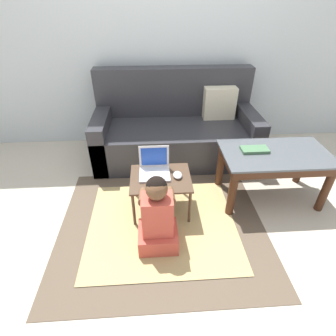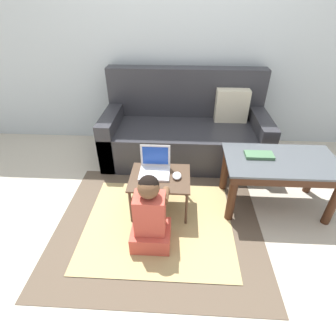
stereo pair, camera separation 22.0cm
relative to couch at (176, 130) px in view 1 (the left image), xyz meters
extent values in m
plane|color=beige|center=(-0.09, -1.13, -0.31)|extent=(16.00, 16.00, 0.00)
cube|color=silver|center=(-0.09, 0.44, 0.94)|extent=(9.00, 0.06, 2.50)
cube|color=brown|center=(-0.22, -1.17, -0.31)|extent=(1.71, 1.49, 0.01)
cube|color=tan|center=(-0.22, -1.17, -0.30)|extent=(1.23, 1.07, 0.00)
cube|color=#2D2D33|center=(-0.01, -0.07, -0.11)|extent=(1.79, 0.84, 0.40)
cube|color=#2D2D33|center=(-0.01, 0.26, 0.37)|extent=(1.79, 0.19, 0.54)
cube|color=#2D2D33|center=(-0.83, -0.07, -0.03)|extent=(0.16, 0.84, 0.55)
cube|color=#2D2D33|center=(0.81, -0.07, -0.03)|extent=(0.16, 0.84, 0.55)
cube|color=beige|center=(0.51, 0.10, 0.27)|extent=(0.36, 0.14, 0.36)
cube|color=#4C5156|center=(0.80, -0.86, 0.17)|extent=(0.93, 0.54, 0.02)
cube|color=#422314|center=(0.80, -0.86, 0.13)|extent=(0.90, 0.51, 0.07)
cylinder|color=#422314|center=(0.38, -1.07, -0.07)|extent=(0.07, 0.07, 0.47)
cylinder|color=#422314|center=(1.21, -1.07, -0.07)|extent=(0.07, 0.07, 0.47)
cylinder|color=#422314|center=(0.38, -0.65, -0.07)|extent=(0.07, 0.07, 0.47)
cylinder|color=#422314|center=(1.21, -0.65, -0.07)|extent=(0.07, 0.07, 0.47)
cube|color=#4C3828|center=(-0.22, -0.97, 0.03)|extent=(0.51, 0.42, 0.02)
cylinder|color=#4C3828|center=(-0.45, -1.16, -0.14)|extent=(0.02, 0.02, 0.34)
cylinder|color=#4C3828|center=(0.01, -1.16, -0.14)|extent=(0.02, 0.02, 0.34)
cylinder|color=#4C3828|center=(-0.45, -0.79, -0.14)|extent=(0.02, 0.02, 0.34)
cylinder|color=#4C3828|center=(0.01, -0.79, -0.14)|extent=(0.02, 0.02, 0.34)
cube|color=silver|center=(-0.27, -0.94, 0.05)|extent=(0.26, 0.22, 0.02)
cube|color=silver|center=(-0.27, -0.96, 0.06)|extent=(0.21, 0.13, 0.00)
cube|color=silver|center=(-0.27, -0.83, 0.17)|extent=(0.26, 0.01, 0.21)
cube|color=#1E47B7|center=(-0.27, -0.84, 0.17)|extent=(0.22, 0.00, 0.17)
ellipsoid|color=silver|center=(-0.07, -0.97, 0.06)|extent=(0.07, 0.11, 0.04)
cube|color=#CC4C3D|center=(-0.26, -1.38, -0.23)|extent=(0.30, 0.26, 0.15)
cube|color=#CC4C3D|center=(-0.26, -1.38, 0.01)|extent=(0.22, 0.17, 0.32)
sphere|color=brown|center=(-0.26, -1.38, 0.24)|extent=(0.15, 0.15, 0.15)
sphere|color=black|center=(-0.26, -1.37, 0.26)|extent=(0.15, 0.15, 0.15)
cylinder|color=brown|center=(-0.36, -1.26, 0.09)|extent=(0.06, 0.24, 0.13)
cylinder|color=brown|center=(-0.15, -1.26, 0.09)|extent=(0.06, 0.24, 0.13)
cube|color=#47704C|center=(0.61, -0.82, 0.19)|extent=(0.24, 0.12, 0.03)
camera|label=1|loc=(-0.27, -2.74, 1.35)|focal=28.00mm
camera|label=2|loc=(-0.05, -2.75, 1.35)|focal=28.00mm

